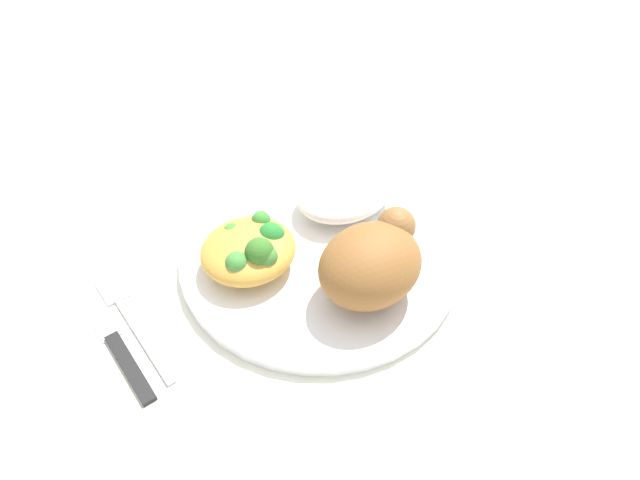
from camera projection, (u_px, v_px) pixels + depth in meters
The scene contains 7 objects.
ground_plane at pixel (320, 258), 0.58m from camera, with size 2.00×2.00×0.00m, color silver.
plate at pixel (320, 252), 0.57m from camera, with size 0.27×0.27×0.02m.
roasted_chicken at pixel (373, 262), 0.50m from camera, with size 0.11×0.08×0.07m.
rice_pile at pixel (345, 191), 0.60m from camera, with size 0.11×0.09×0.03m, color white.
mac_cheese_with_broccoli at pixel (251, 249), 0.54m from camera, with size 0.09×0.09×0.04m.
fork at pixel (131, 319), 0.52m from camera, with size 0.02×0.14×0.01m.
knife at pixel (113, 338), 0.50m from camera, with size 0.02×0.19×0.01m.
Camera 1 is at (-0.25, -0.31, 0.42)m, focal length 32.61 mm.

